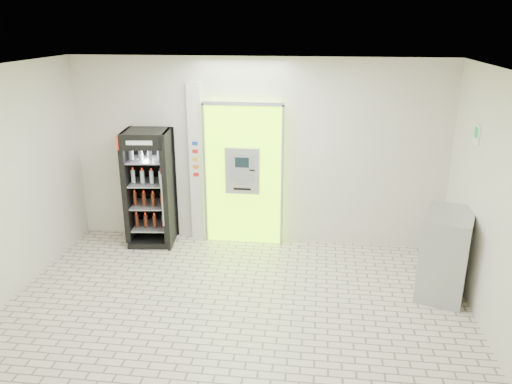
# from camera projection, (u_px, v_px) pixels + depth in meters

# --- Properties ---
(ground) EXTENTS (6.00, 6.00, 0.00)m
(ground) POSITION_uv_depth(u_px,v_px,m) (231.00, 322.00, 6.12)
(ground) COLOR #C1B3A0
(ground) RESTS_ON ground
(room_shell) EXTENTS (6.00, 6.00, 6.00)m
(room_shell) POSITION_uv_depth(u_px,v_px,m) (228.00, 179.00, 5.52)
(room_shell) COLOR silver
(room_shell) RESTS_ON ground
(atm_assembly) EXTENTS (1.30, 0.24, 2.33)m
(atm_assembly) POSITION_uv_depth(u_px,v_px,m) (244.00, 174.00, 8.03)
(atm_assembly) COLOR #88E705
(atm_assembly) RESTS_ON ground
(pillar) EXTENTS (0.22, 0.11, 2.60)m
(pillar) POSITION_uv_depth(u_px,v_px,m) (197.00, 164.00, 8.11)
(pillar) COLOR silver
(pillar) RESTS_ON ground
(beverage_cooler) EXTENTS (0.78, 0.72, 1.89)m
(beverage_cooler) POSITION_uv_depth(u_px,v_px,m) (150.00, 190.00, 8.07)
(beverage_cooler) COLOR black
(beverage_cooler) RESTS_ON ground
(steel_cabinet) EXTENTS (0.85, 1.01, 1.16)m
(steel_cabinet) POSITION_uv_depth(u_px,v_px,m) (445.00, 254.00, 6.59)
(steel_cabinet) COLOR #A3A5AA
(steel_cabinet) RESTS_ON ground
(exit_sign) EXTENTS (0.02, 0.22, 0.26)m
(exit_sign) POSITION_uv_depth(u_px,v_px,m) (477.00, 134.00, 6.39)
(exit_sign) COLOR white
(exit_sign) RESTS_ON room_shell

